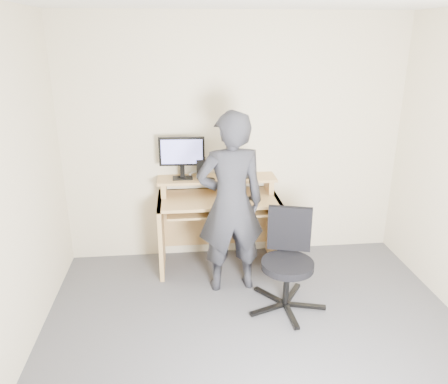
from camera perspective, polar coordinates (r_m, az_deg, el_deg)
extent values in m
plane|color=#545459|center=(3.50, 5.15, -20.77)|extent=(3.50, 3.50, 0.00)
cube|color=beige|center=(4.51, 1.42, 6.69)|extent=(3.50, 0.02, 2.50)
cube|color=tan|center=(4.48, -8.17, -5.47)|extent=(0.04, 0.60, 0.75)
cube|color=tan|center=(4.57, 6.55, -4.84)|extent=(0.04, 0.60, 0.75)
cube|color=tan|center=(4.35, -0.75, -0.89)|extent=(1.20, 0.60, 0.03)
cube|color=tan|center=(4.31, -0.64, -2.45)|extent=(1.02, 0.38, 0.02)
cube|color=tan|center=(4.45, -7.88, 0.63)|extent=(0.05, 0.28, 0.15)
cube|color=tan|center=(4.54, 5.88, 1.10)|extent=(0.05, 0.28, 0.15)
cube|color=tan|center=(4.44, -0.94, 1.76)|extent=(1.20, 0.30, 0.02)
cube|color=tan|center=(4.73, -1.05, -3.19)|extent=(1.20, 0.03, 0.65)
cube|color=black|center=(4.42, -5.42, 1.84)|extent=(0.20, 0.13, 0.01)
cube|color=black|center=(4.41, -5.46, 2.78)|extent=(0.05, 0.04, 0.13)
cube|color=black|center=(4.33, -5.54, 5.31)|extent=(0.45, 0.05, 0.29)
cube|color=#8D8FF3|center=(4.32, -5.54, 5.25)|extent=(0.40, 0.02, 0.24)
cube|color=black|center=(4.40, -3.00, 3.13)|extent=(0.10, 0.14, 0.20)
cylinder|color=silver|center=(4.39, 0.80, 2.98)|extent=(0.09, 0.09, 0.18)
cube|color=black|center=(4.46, 3.01, 2.05)|extent=(0.08, 0.13, 0.01)
cube|color=black|center=(4.34, -2.97, 1.74)|extent=(0.05, 0.05, 0.03)
torus|color=silver|center=(4.49, -3.57, 2.23)|extent=(0.16, 0.16, 0.06)
cube|color=black|center=(4.29, -0.12, -2.16)|extent=(0.49, 0.30, 0.03)
ellipsoid|color=black|center=(4.28, 3.67, -0.78)|extent=(0.11, 0.09, 0.04)
cube|color=black|center=(4.02, 10.66, -14.39)|extent=(0.34, 0.13, 0.03)
cube|color=black|center=(4.16, 8.87, -12.98)|extent=(0.23, 0.31, 0.03)
cube|color=black|center=(4.11, 5.97, -13.31)|extent=(0.25, 0.30, 0.03)
cube|color=black|center=(3.93, 5.76, -14.98)|extent=(0.34, 0.16, 0.03)
cube|color=black|center=(3.88, 8.78, -15.72)|extent=(0.06, 0.34, 0.03)
cylinder|color=black|center=(3.91, 8.14, -11.96)|extent=(0.05, 0.05, 0.36)
cylinder|color=black|center=(3.81, 8.29, -9.42)|extent=(0.45, 0.45, 0.06)
cube|color=black|center=(3.88, 8.55, -4.74)|extent=(0.38, 0.15, 0.41)
imported|color=black|center=(3.92, 0.88, -1.56)|extent=(0.65, 0.46, 1.69)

